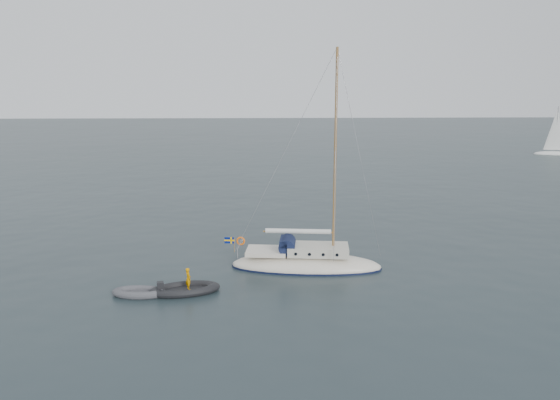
{
  "coord_description": "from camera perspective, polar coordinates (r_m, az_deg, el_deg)",
  "views": [
    {
      "loc": [
        -2.1,
        -27.23,
        10.13
      ],
      "look_at": [
        -0.99,
        0.0,
        4.42
      ],
      "focal_mm": 35.0,
      "sensor_mm": 36.0,
      "label": 1
    }
  ],
  "objects": [
    {
      "name": "distant_yacht_b",
      "position": [
        91.76,
        26.85,
        6.27
      ],
      "size": [
        5.73,
        3.06,
        7.59
      ],
      "rotation": [
        0.0,
        0.0,
        -0.23
      ],
      "color": "silver",
      "rests_on": "ground"
    },
    {
      "name": "rib",
      "position": [
        27.97,
        -9.94,
        -9.13
      ],
      "size": [
        3.53,
        1.61,
        1.3
      ],
      "rotation": [
        0.0,
        0.0,
        0.23
      ],
      "color": "black",
      "rests_on": "ground"
    },
    {
      "name": "dinghy",
      "position": [
        28.09,
        -14.54,
        -9.33
      ],
      "size": [
        2.69,
        1.21,
        0.39
      ],
      "rotation": [
        0.0,
        0.0,
        -0.1
      ],
      "color": "#4D4D53",
      "rests_on": "ground"
    },
    {
      "name": "ground",
      "position": [
        29.13,
        1.97,
        -8.52
      ],
      "size": [
        300.0,
        300.0,
        0.0
      ],
      "primitive_type": "plane",
      "color": "black",
      "rests_on": "ground"
    },
    {
      "name": "sailboat",
      "position": [
        30.9,
        2.78,
        -5.44
      ],
      "size": [
        8.91,
        2.67,
        12.69
      ],
      "rotation": [
        0.0,
        0.0,
        -0.11
      ],
      "color": "beige",
      "rests_on": "ground"
    }
  ]
}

